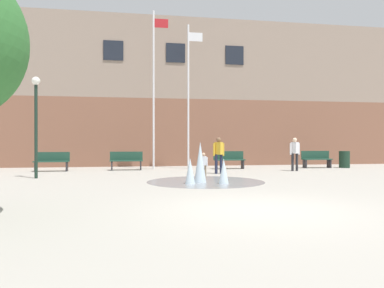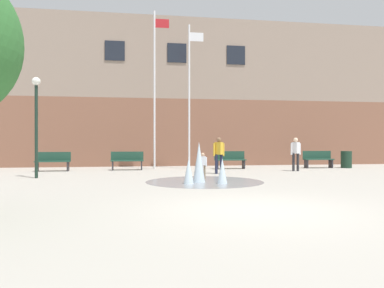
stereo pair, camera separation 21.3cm
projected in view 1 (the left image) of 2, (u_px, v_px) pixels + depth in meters
The scene contains 14 objects.
ground_plane at pixel (260, 209), 7.66m from camera, with size 100.00×100.00×0.00m, color #9E998E.
library_building at pixel (170, 97), 24.45m from camera, with size 36.00×6.05×8.65m.
splash_fountain at pixel (204, 170), 12.72m from camera, with size 4.11×4.11×1.40m.
park_bench_left_of_flagpoles at pixel (52, 161), 17.65m from camera, with size 1.60×0.44×0.91m.
park_bench_under_right_flagpole at pixel (126, 160), 18.42m from camera, with size 1.60×0.44×0.91m.
park_bench_near_trashcan at pixel (229, 160), 19.32m from camera, with size 1.60×0.44×0.91m.
park_bench_far_right at pixel (316, 159), 20.02m from camera, with size 1.60×0.44×0.91m.
teen_by_trashcan at pixel (295, 151), 17.85m from camera, with size 0.50×0.39×1.59m.
adult_in_red at pixel (219, 152), 16.30m from camera, with size 0.50×0.39×1.59m.
child_running at pixel (204, 164), 13.82m from camera, with size 0.31×0.15×0.99m.
flagpole_left at pixel (154, 85), 19.09m from camera, with size 0.80×0.10×8.09m.
flagpole_right at pixel (189, 92), 19.39m from camera, with size 0.80×0.10×7.48m.
lamp_post_left_lane at pixel (36, 112), 14.22m from camera, with size 0.32×0.32×3.87m.
trash_can at pixel (344, 159), 20.09m from camera, with size 0.56×0.56×0.90m, color #193323.
Camera 1 is at (-2.66, -7.32, 1.38)m, focal length 35.00 mm.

